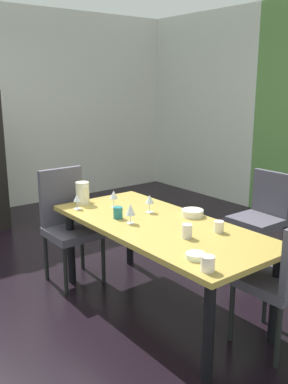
{
  "coord_description": "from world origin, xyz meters",
  "views": [
    {
      "loc": [
        3.14,
        -1.83,
        1.78
      ],
      "look_at": [
        0.29,
        0.37,
        0.85
      ],
      "focal_mm": 40.0,
      "sensor_mm": 36.0,
      "label": 1
    }
  ],
  "objects_px": {
    "chair_right_far": "(284,276)",
    "serving_bowl_east": "(193,213)",
    "serving_bowl_near_window": "(195,256)",
    "wine_glass_left": "(150,200)",
    "dining_table": "(160,233)",
    "chair_head_far": "(262,213)",
    "wine_glass_near_shelf": "(77,199)",
    "wine_glass_corner": "(130,210)",
    "pitcher_center": "(82,193)",
    "cup_rear": "(187,231)",
    "wine_glass_right": "(114,195)",
    "chair_left_near": "(68,220)",
    "cup_front": "(118,213)",
    "cup_south": "(219,227)",
    "cup_west": "(208,264)"
  },
  "relations": [
    {
      "from": "wine_glass_near_shelf",
      "to": "serving_bowl_near_window",
      "type": "distance_m",
      "value": 1.39
    },
    {
      "from": "wine_glass_near_shelf",
      "to": "wine_glass_right",
      "type": "distance_m",
      "value": 0.31
    },
    {
      "from": "serving_bowl_east",
      "to": "serving_bowl_near_window",
      "type": "bearing_deg",
      "value": -42.96
    },
    {
      "from": "wine_glass_corner",
      "to": "serving_bowl_east",
      "type": "relative_size",
      "value": 0.88
    },
    {
      "from": "wine_glass_left",
      "to": "cup_front",
      "type": "height_order",
      "value": "wine_glass_left"
    },
    {
      "from": "cup_rear",
      "to": "cup_front",
      "type": "xyz_separation_m",
      "value": [
        -0.66,
        -0.13,
        -0.0
      ]
    },
    {
      "from": "dining_table",
      "to": "wine_glass_near_shelf",
      "type": "xyz_separation_m",
      "value": [
        -0.73,
        -0.31,
        0.17
      ]
    },
    {
      "from": "chair_left_near",
      "to": "wine_glass_near_shelf",
      "type": "bearing_deg",
      "value": 87.1
    },
    {
      "from": "dining_table",
      "to": "cup_front",
      "type": "relative_size",
      "value": 20.37
    },
    {
      "from": "serving_bowl_near_window",
      "to": "cup_rear",
      "type": "distance_m",
      "value": 0.37
    },
    {
      "from": "cup_rear",
      "to": "pitcher_center",
      "type": "bearing_deg",
      "value": -173.48
    },
    {
      "from": "dining_table",
      "to": "chair_right_far",
      "type": "xyz_separation_m",
      "value": [
        0.92,
        0.3,
        -0.1
      ]
    },
    {
      "from": "wine_glass_left",
      "to": "wine_glass_near_shelf",
      "type": "height_order",
      "value": "wine_glass_left"
    },
    {
      "from": "cup_rear",
      "to": "chair_head_far",
      "type": "bearing_deg",
      "value": 105.97
    },
    {
      "from": "chair_right_far",
      "to": "serving_bowl_east",
      "type": "relative_size",
      "value": 5.26
    },
    {
      "from": "wine_glass_right",
      "to": "cup_front",
      "type": "relative_size",
      "value": 1.61
    },
    {
      "from": "chair_head_far",
      "to": "cup_rear",
      "type": "height_order",
      "value": "chair_head_far"
    },
    {
      "from": "chair_right_far",
      "to": "wine_glass_near_shelf",
      "type": "relative_size",
      "value": 7.22
    },
    {
      "from": "wine_glass_near_shelf",
      "to": "cup_rear",
      "type": "distance_m",
      "value": 1.12
    },
    {
      "from": "pitcher_center",
      "to": "wine_glass_near_shelf",
      "type": "bearing_deg",
      "value": -44.72
    },
    {
      "from": "wine_glass_left",
      "to": "wine_glass_right",
      "type": "relative_size",
      "value": 0.99
    },
    {
      "from": "chair_right_far",
      "to": "serving_bowl_east",
      "type": "xyz_separation_m",
      "value": [
        -0.91,
        0.03,
        0.21
      ]
    },
    {
      "from": "chair_right_far",
      "to": "cup_front",
      "type": "xyz_separation_m",
      "value": [
        -1.23,
        -0.48,
        0.23
      ]
    },
    {
      "from": "dining_table",
      "to": "serving_bowl_near_window",
      "type": "relative_size",
      "value": 15.32
    },
    {
      "from": "wine_glass_right",
      "to": "cup_south",
      "type": "xyz_separation_m",
      "value": [
        1.0,
        0.25,
        -0.07
      ]
    },
    {
      "from": "chair_right_far",
      "to": "serving_bowl_near_window",
      "type": "relative_size",
      "value": 7.52
    },
    {
      "from": "cup_south",
      "to": "cup_west",
      "type": "height_order",
      "value": "cup_west"
    },
    {
      "from": "wine_glass_near_shelf",
      "to": "pitcher_center",
      "type": "bearing_deg",
      "value": 135.28
    },
    {
      "from": "wine_glass_right",
      "to": "pitcher_center",
      "type": "bearing_deg",
      "value": -150.11
    },
    {
      "from": "serving_bowl_near_window",
      "to": "wine_glass_left",
      "type": "bearing_deg",
      "value": 157.79
    },
    {
      "from": "wine_glass_near_shelf",
      "to": "pitcher_center",
      "type": "relative_size",
      "value": 0.65
    },
    {
      "from": "wine_glass_corner",
      "to": "wine_glass_right",
      "type": "xyz_separation_m",
      "value": [
        -0.44,
        0.14,
        0.0
      ]
    },
    {
      "from": "wine_glass_left",
      "to": "cup_south",
      "type": "distance_m",
      "value": 0.7
    },
    {
      "from": "dining_table",
      "to": "serving_bowl_east",
      "type": "distance_m",
      "value": 0.35
    },
    {
      "from": "wine_glass_right",
      "to": "wine_glass_near_shelf",
      "type": "bearing_deg",
      "value": -117.65
    },
    {
      "from": "chair_left_near",
      "to": "wine_glass_right",
      "type": "height_order",
      "value": "chair_left_near"
    },
    {
      "from": "chair_left_near",
      "to": "pitcher_center",
      "type": "height_order",
      "value": "chair_left_near"
    },
    {
      "from": "wine_glass_corner",
      "to": "pitcher_center",
      "type": "distance_m",
      "value": 0.71
    },
    {
      "from": "chair_right_far",
      "to": "serving_bowl_near_window",
      "type": "distance_m",
      "value": 0.65
    },
    {
      "from": "wine_glass_left",
      "to": "pitcher_center",
      "type": "xyz_separation_m",
      "value": [
        -0.58,
        -0.31,
        -0.01
      ]
    },
    {
      "from": "cup_west",
      "to": "wine_glass_near_shelf",
      "type": "bearing_deg",
      "value": 179.27
    },
    {
      "from": "chair_left_near",
      "to": "wine_glass_near_shelf",
      "type": "distance_m",
      "value": 0.32
    },
    {
      "from": "chair_head_far",
      "to": "chair_right_far",
      "type": "xyz_separation_m",
      "value": [
        0.97,
        -1.05,
        0.0
      ]
    },
    {
      "from": "serving_bowl_east",
      "to": "wine_glass_left",
      "type": "bearing_deg",
      "value": -144.75
    },
    {
      "from": "chair_head_far",
      "to": "chair_right_far",
      "type": "relative_size",
      "value": 1.0
    },
    {
      "from": "dining_table",
      "to": "chair_head_far",
      "type": "distance_m",
      "value": 1.35
    },
    {
      "from": "cup_south",
      "to": "pitcher_center",
      "type": "relative_size",
      "value": 0.42
    },
    {
      "from": "serving_bowl_near_window",
      "to": "pitcher_center",
      "type": "xyz_separation_m",
      "value": [
        -1.51,
        0.07,
        0.08
      ]
    },
    {
      "from": "chair_head_far",
      "to": "chair_right_far",
      "type": "height_order",
      "value": "chair_right_far"
    },
    {
      "from": "chair_head_far",
      "to": "wine_glass_corner",
      "type": "distance_m",
      "value": 1.56
    }
  ]
}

